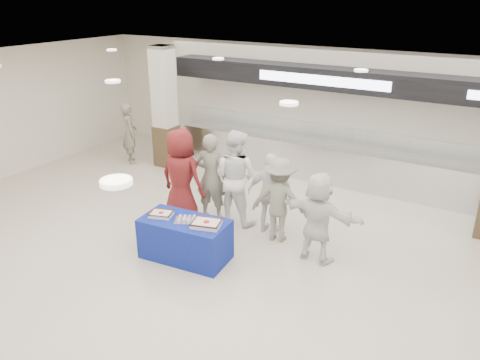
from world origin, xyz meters
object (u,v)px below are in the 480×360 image
Objects in this scene: chef_short at (271,194)px; soldier_b at (279,200)px; soldier_a at (211,177)px; chef_tall at (235,177)px; sheet_cake_left at (161,214)px; sheet_cake_right at (206,223)px; civilian_maroon at (181,178)px; display_table at (185,239)px; cupcake_tray at (187,219)px; civilian_white at (318,218)px; soldier_bg at (130,133)px.

soldier_b is (0.26, -0.18, 0.01)m from chef_short.
chef_tall is at bearing -178.13° from soldier_a.
chef_short reaches higher than sheet_cake_left.
soldier_b reaches higher than chef_short.
soldier_a is 1.11× the size of soldier_b.
soldier_b reaches higher than sheet_cake_left.
soldier_b reaches higher than sheet_cake_right.
civilian_maroon is 1.09× the size of soldier_a.
display_table is 3.34× the size of sheet_cake_left.
cupcake_tray is 1.83m from chef_short.
display_table is at bearing 9.14° from sheet_cake_left.
civilian_white is (2.49, 1.21, 0.04)m from sheet_cake_left.
cupcake_tray is 0.26× the size of chef_tall.
civilian_white is (1.58, 1.12, 0.03)m from sheet_cake_right.
sheet_cake_right is 0.31× the size of soldier_a.
display_table is 5.50m from soldier_bg.
sheet_cake_right is 1.82m from soldier_a.
civilian_maroon reaches higher than soldier_b.
civilian_white is (2.01, -0.56, -0.15)m from chef_tall.
display_table is 1.52m from civilian_maroon.
display_table is 0.95× the size of chef_short.
chef_tall is (0.89, 0.62, -0.02)m from civilian_maroon.
soldier_b is 5.79m from soldier_bg.
soldier_b is (1.61, -0.11, -0.09)m from soldier_a.
cupcake_tray is (0.51, 0.07, -0.01)m from sheet_cake_left.
soldier_b reaches higher than cupcake_tray.
cupcake_tray is at bearing 97.23° from soldier_a.
civilian_white is (2.52, -0.44, -0.09)m from soldier_a.
chef_tall is 1.18× the size of soldier_b.
soldier_b is (1.10, -0.24, -0.15)m from chef_tall.
civilian_white is 0.98× the size of soldier_bg.
civilian_maroon is 1.21× the size of soldier_b.
chef_tall is (-0.43, 1.68, 0.18)m from sheet_cake_right.
cupcake_tray is 5.52m from soldier_bg.
sheet_cake_left is 0.23× the size of civilian_maroon.
soldier_b is at bearing -167.37° from civilian_maroon.
soldier_b is 0.99× the size of soldier_bg.
soldier_b is (0.67, 1.44, 0.03)m from sheet_cake_right.
display_table is 1.80m from chef_tall.
civilian_maroon is (-1.32, 1.06, 0.21)m from sheet_cake_right.
chef_tall is 0.86m from chef_short.
chef_short is at bearing 57.08° from display_table.
sheet_cake_right reaches higher than cupcake_tray.
civilian_white is (1.98, 1.13, 0.05)m from cupcake_tray.
soldier_a is at bearing 91.08° from sheet_cake_left.
chef_short is 5.48m from soldier_bg.
sheet_cake_left is 0.92m from sheet_cake_right.
chef_short is (0.81, 1.64, 0.04)m from cupcake_tray.
civilian_white reaches higher than cupcake_tray.
cupcake_tray reaches higher than display_table.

